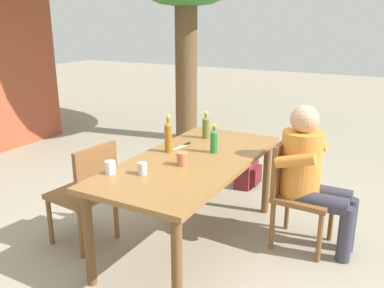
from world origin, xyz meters
The scene contains 13 objects.
ground_plane centered at (0.00, 0.00, 0.00)m, with size 24.00×24.00×0.00m, color gray.
dining_table centered at (0.00, 0.00, 0.66)m, with size 1.83×0.86×0.75m.
chair_near_right centered at (0.42, -0.73, 0.49)m, with size 0.46×0.46×0.87m.
chair_far_left centered at (-0.42, 0.73, 0.49)m, with size 0.48×0.48×0.87m.
person_in_white_shirt centered at (0.41, -0.84, 0.66)m, with size 0.47×0.61×1.18m.
bottle_amber centered at (0.05, 0.25, 0.88)m, with size 0.06×0.06×0.32m.
bottle_green centered at (0.22, -0.09, 0.85)m, with size 0.06×0.06×0.24m.
bottle_olive centered at (0.57, 0.17, 0.86)m, with size 0.06×0.06×0.25m.
cup_terracotta centered at (-0.17, -0.01, 0.80)m, with size 0.08×0.08×0.10m, color #BC6B47.
cup_glass centered at (-0.57, 0.35, 0.79)m, with size 0.08×0.08×0.09m, color silver.
cup_steel centered at (-0.47, 0.14, 0.79)m, with size 0.07×0.07×0.09m, color #B2B7BC.
table_knife centered at (0.25, 0.23, 0.75)m, with size 0.24×0.05×0.01m.
backpack_by_far_side centered at (1.36, 0.04, 0.22)m, with size 0.31×0.23×0.45m.
Camera 1 is at (-2.67, -1.46, 1.80)m, focal length 38.02 mm.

